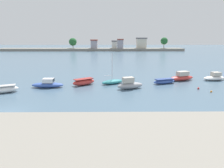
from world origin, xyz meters
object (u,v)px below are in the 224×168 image
moored_boat_6 (164,81)px  moored_boat_8 (215,77)px  mooring_buoy_1 (211,92)px  moored_boat_2 (48,84)px  moored_boat_4 (113,82)px  moored_boat_1 (4,89)px  moored_boat_5 (130,84)px  moored_boat_3 (84,82)px  mooring_buoy_2 (198,88)px  moored_boat_7 (182,77)px

moored_boat_6 → moored_boat_8: 11.25m
mooring_buoy_1 → moored_boat_2: bearing=172.8°
moored_boat_4 → moored_boat_6: bearing=-26.5°
moored_boat_8 → moored_boat_1: bearing=-178.0°
moored_boat_1 → moored_boat_8: size_ratio=0.86×
moored_boat_1 → moored_boat_6: (26.62, 5.76, -0.12)m
mooring_buoy_1 → moored_boat_5: bearing=169.6°
moored_boat_4 → mooring_buoy_1: moored_boat_4 is taller
moored_boat_3 → moored_boat_5: bearing=-52.5°
moored_boat_6 → mooring_buoy_2: size_ratio=13.72×
moored_boat_3 → moored_boat_6: bearing=-30.5°
moored_boat_2 → mooring_buoy_1: size_ratio=19.40×
moored_boat_2 → moored_boat_7: 25.65m
moored_boat_4 → moored_boat_8: moored_boat_4 is taller
mooring_buoy_2 → moored_boat_3: bearing=170.8°
moored_boat_1 → moored_boat_5: size_ratio=0.90×
moored_boat_6 → mooring_buoy_2: moored_boat_6 is taller
moored_boat_1 → mooring_buoy_1: (32.41, -0.17, -0.43)m
moored_boat_3 → moored_boat_5: size_ratio=0.92×
mooring_buoy_2 → moored_boat_8: bearing=47.3°
mooring_buoy_2 → moored_boat_1: bearing=-176.9°
moored_boat_7 → moored_boat_8: size_ratio=1.16×
moored_boat_6 → mooring_buoy_1: bearing=-63.5°
moored_boat_1 → moored_boat_6: 27.24m
moored_boat_7 → moored_boat_2: bearing=172.4°
moored_boat_1 → moored_boat_3: moored_boat_3 is taller
moored_boat_2 → mooring_buoy_1: moored_boat_2 is taller
moored_boat_5 → moored_boat_8: moored_boat_5 is taller
moored_boat_3 → mooring_buoy_1: moored_boat_3 is taller
moored_boat_8 → mooring_buoy_2: size_ratio=14.64×
moored_boat_3 → moored_boat_7: (19.14, 3.59, 0.11)m
moored_boat_2 → moored_boat_4: size_ratio=0.94×
moored_boat_7 → mooring_buoy_2: size_ratio=17.03×
moored_boat_2 → moored_boat_7: (25.10, 5.24, 0.12)m
moored_boat_5 → mooring_buoy_1: (12.62, -2.32, -0.61)m
moored_boat_8 → moored_boat_2: bearing=178.8°
moored_boat_1 → mooring_buoy_2: moored_boat_1 is taller
moored_boat_2 → moored_boat_8: moored_boat_8 is taller
moored_boat_6 → mooring_buoy_1: (5.79, -5.93, -0.31)m
moored_boat_2 → moored_boat_6: 21.04m
moored_boat_2 → moored_boat_3: (5.97, 1.65, 0.01)m
moored_boat_7 → moored_boat_4: bearing=171.8°
moored_boat_3 → moored_boat_4: size_ratio=0.75×
moored_boat_6 → moored_boat_8: size_ratio=0.94×
moored_boat_4 → mooring_buoy_2: size_ratio=17.01×
moored_boat_4 → mooring_buoy_2: bearing=-42.6°
mooring_buoy_1 → moored_boat_7: bearing=100.4°
moored_boat_2 → moored_boat_6: bearing=6.6°
moored_boat_5 → moored_boat_7: moored_boat_5 is taller
moored_boat_1 → moored_boat_5: (19.80, 2.15, 0.18)m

